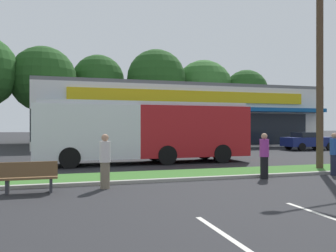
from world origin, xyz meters
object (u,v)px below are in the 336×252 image
Objects in this scene: bus_stop_bench at (29,176)px; pedestrian_far at (105,161)px; city_bus at (145,130)px; pedestrian_mid at (334,154)px; car_3 at (308,141)px; car_0 at (123,143)px; utility_pole at (318,35)px; pedestrian_near_bench at (264,156)px.

bus_stop_bench is 0.92× the size of pedestrian_far.
pedestrian_mid is at bearing 131.97° from city_bus.
bus_stop_bench is 0.37× the size of car_3.
city_bus reaches higher than car_0.
car_0 is (5.13, 13.93, 0.24)m from bus_stop_bench.
pedestrian_mid reaches higher than bus_stop_bench.
city_bus is 2.60× the size of car_0.
utility_pole reaches higher than pedestrian_near_bench.
car_3 is at bearing -159.05° from city_bus.
pedestrian_mid is (-0.36, -1.38, -5.18)m from utility_pole.
pedestrian_near_bench is at bearing -158.94° from utility_pole.
car_3 is 2.52× the size of pedestrian_mid.
city_bus is 9.00m from bus_stop_bench.
utility_pole is 2.63× the size of car_3.
car_0 is at bearing -80.17° from pedestrian_near_bench.
pedestrian_far is (-9.59, -1.74, -5.17)m from utility_pole.
city_bus reaches higher than car_3.
pedestrian_near_bench is at bearing 56.95° from pedestrian_mid.
car_0 is 2.51× the size of pedestrian_far.
city_bus is at bearing 141.25° from utility_pole.
pedestrian_far is (2.24, 0.18, 0.37)m from bus_stop_bench.
bus_stop_bench is at bearing -170.80° from utility_pole.
utility_pole reaches higher than city_bus.
pedestrian_near_bench is at bearing -133.50° from car_3.
pedestrian_mid is (-9.02, -12.91, 0.09)m from car_3.
pedestrian_mid is at bearing -64.68° from car_0.
pedestrian_near_bench is (3.12, -13.39, 0.12)m from car_0.
city_bus is 6.63× the size of pedestrian_mid.
pedestrian_near_bench is at bearing -76.89° from car_0.
city_bus reaches higher than pedestrian_far.
bus_stop_bench is 14.85m from car_0.
utility_pole is 13.20m from bus_stop_bench.
city_bus is at bearing 165.88° from pedestrian_far.
city_bus is at bearing 10.20° from pedestrian_mid.
utility_pole is 6.53× the size of pedestrian_far.
pedestrian_far is (-2.96, -7.06, -0.89)m from city_bus.
car_3 is (20.50, 13.44, 0.27)m from bus_stop_bench.
car_0 is (-0.06, 6.69, -1.02)m from city_bus.
pedestrian_far is at bearing 0.19° from pedestrian_near_bench.
pedestrian_far is at bearing -175.53° from bus_stop_bench.
pedestrian_far is (-2.89, -13.75, 0.13)m from car_0.
car_0 is (-6.69, 12.01, -5.30)m from utility_pole.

